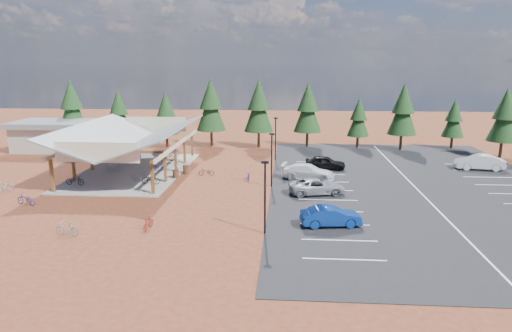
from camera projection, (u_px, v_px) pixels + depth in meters
name	position (u px, v px, depth m)	size (l,w,h in m)	color
ground	(216.00, 191.00, 41.57)	(140.00, 140.00, 0.00)	#562216
asphalt_lot	(414.00, 186.00, 43.19)	(27.00, 44.00, 0.04)	black
concrete_pad	(134.00, 171.00, 49.06)	(10.60, 18.60, 0.10)	gray
bike_pavilion	(132.00, 136.00, 48.21)	(11.65, 19.40, 4.97)	brown
outbuilding	(57.00, 135.00, 60.27)	(11.00, 7.00, 3.90)	#ADA593
lamp_post_0	(265.00, 192.00, 30.83)	(0.50, 0.25, 5.14)	black
lamp_post_1	(272.00, 156.00, 42.49)	(0.50, 0.25, 5.14)	black
lamp_post_2	(276.00, 135.00, 54.15)	(0.50, 0.25, 5.14)	black
trash_bin_0	(176.00, 174.00, 46.07)	(0.60, 0.60, 0.90)	#502C1C
trash_bin_1	(186.00, 169.00, 48.04)	(0.60, 0.60, 0.90)	#502C1C
pine_0	(72.00, 105.00, 63.16)	(3.93, 3.93, 9.15)	#382314
pine_1	(119.00, 111.00, 63.69)	(3.31, 3.31, 7.72)	#382314
pine_2	(166.00, 114.00, 61.75)	(3.27, 3.27, 7.62)	#382314
pine_3	(211.00, 105.00, 62.30)	(4.01, 4.01, 9.34)	#382314
pine_4	(259.00, 106.00, 61.49)	(3.97, 3.97, 9.24)	#382314
pine_5	(308.00, 108.00, 61.86)	(3.80, 3.80, 8.85)	#382314
pine_6	(359.00, 117.00, 61.38)	(2.96, 2.96, 6.89)	#382314
pine_7	(403.00, 110.00, 59.62)	(3.79, 3.79, 8.83)	#382314
pine_8	(454.00, 118.00, 60.88)	(2.89, 2.89, 6.74)	#382314
pine_13	(505.00, 116.00, 54.83)	(3.66, 3.66, 8.52)	#382314
bike_0	(75.00, 180.00, 43.24)	(0.64, 1.83, 0.96)	black
bike_1	(112.00, 166.00, 48.63)	(0.50, 1.78, 1.07)	#919399
bike_2	(121.00, 159.00, 52.69)	(0.66, 1.89, 0.99)	navy
bike_3	(135.00, 154.00, 55.21)	(0.52, 1.83, 1.10)	maroon
bike_4	(151.00, 179.00, 43.63)	(0.64, 1.85, 0.97)	black
bike_5	(138.00, 176.00, 44.72)	(0.44, 1.54, 0.93)	gray
bike_6	(158.00, 167.00, 48.79)	(0.56, 1.62, 0.85)	navy
bike_7	(167.00, 157.00, 53.63)	(0.48, 1.71, 1.03)	maroon
bike_9	(5.00, 187.00, 41.27)	(0.46, 1.62, 0.97)	gray
bike_10	(26.00, 199.00, 37.61)	(0.66, 1.90, 1.00)	navy
bike_11	(148.00, 223.00, 32.13)	(0.45, 1.61, 0.97)	maroon
bike_13	(67.00, 228.00, 31.06)	(0.47, 1.68, 1.01)	gray
bike_14	(249.00, 176.00, 45.43)	(0.59, 1.69, 0.89)	navy
bike_16	(206.00, 172.00, 47.26)	(0.55, 1.58, 0.83)	black
car_1	(331.00, 216.00, 32.67)	(1.52, 4.36, 1.44)	navy
car_2	(317.00, 186.00, 40.55)	(2.30, 4.98, 1.38)	gray
car_3	(308.00, 172.00, 45.60)	(2.14, 5.27, 1.53)	silver
car_4	(325.00, 162.00, 49.81)	(1.75, 4.35, 1.48)	black
car_9	(479.00, 162.00, 49.60)	(1.75, 5.03, 1.66)	silver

